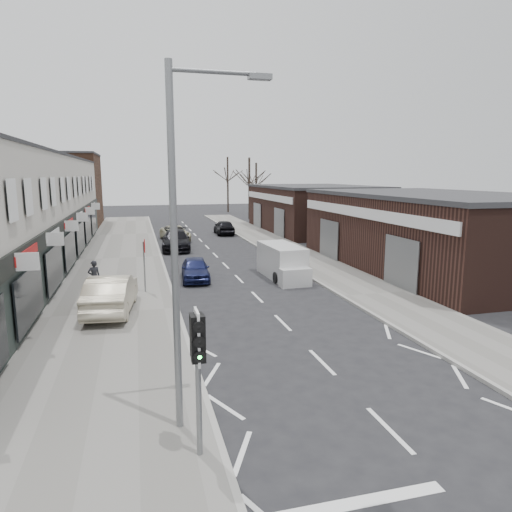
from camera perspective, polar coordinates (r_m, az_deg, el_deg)
ground at (r=13.27m, az=11.71°, el=-16.15°), size 160.00×160.00×0.00m
pavement_left at (r=33.13m, az=-16.70°, el=-0.31°), size 5.50×64.00×0.12m
pavement_right at (r=34.95m, az=4.22°, el=0.62°), size 3.50×64.00×0.12m
brick_block_far at (r=56.21m, az=-23.12°, el=7.48°), size 8.00×10.00×8.00m
right_unit_near at (r=30.66m, az=21.31°, el=2.75°), size 10.00×18.00×4.50m
right_unit_far at (r=48.21m, az=7.26°, el=5.81°), size 10.00×16.00×4.50m
tree_far_a at (r=60.64m, az=-0.83°, el=4.64°), size 3.60×3.60×8.00m
tree_far_b at (r=67.04m, az=0.02°, el=5.17°), size 3.60×3.60×7.50m
tree_far_c at (r=72.20m, az=-3.51°, el=5.50°), size 3.60×3.60×8.50m
traffic_light at (r=9.30m, az=-7.31°, el=-11.51°), size 0.28×0.60×3.10m
street_lamp at (r=9.92m, az=-9.23°, el=2.98°), size 2.23×0.22×8.00m
warning_sign at (r=22.89m, az=-13.76°, el=0.73°), size 0.12×0.80×2.70m
white_van at (r=26.08m, az=3.32°, el=-0.80°), size 1.87×4.88×1.88m
sedan_on_pavement at (r=20.15m, az=-17.65°, el=-4.46°), size 2.18×4.98×1.59m
pedestrian at (r=23.58m, az=-19.57°, el=-2.46°), size 0.69×0.57×1.61m
parked_car_left_a at (r=25.71m, az=-7.60°, el=-1.60°), size 1.80×3.84×1.27m
parked_car_left_b at (r=36.31m, az=-9.98°, el=1.97°), size 2.49×5.39×1.52m
parked_car_left_c at (r=41.39m, az=-10.07°, el=2.82°), size 2.64×4.95×1.32m
parked_car_right_a at (r=31.00m, az=2.32°, el=0.49°), size 1.69×3.97×1.27m
parked_car_right_b at (r=45.14m, az=-4.01°, el=3.62°), size 1.82×4.25×1.43m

